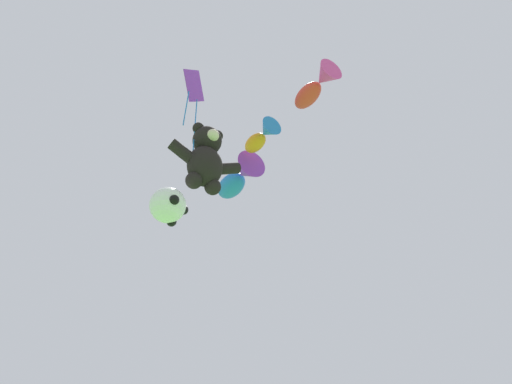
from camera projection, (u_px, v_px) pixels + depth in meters
name	position (u px, v px, depth m)	size (l,w,h in m)	color
teddy_bear_kite	(206.00, 158.00, 10.69)	(2.12, 0.93, 2.15)	black
soccer_ball_kite	(168.00, 205.00, 9.40)	(0.95, 0.94, 0.87)	white
fish_kite_crimson	(316.00, 86.00, 11.35)	(0.76, 1.67, 0.72)	red
fish_kite_tangerine	(261.00, 137.00, 12.99)	(0.71, 1.49, 0.70)	orange
fish_kite_cobalt	(238.00, 178.00, 14.37)	(1.11, 2.35, 1.07)	blue
diamond_kite	(194.00, 91.00, 11.79)	(1.06, 0.81, 3.26)	purple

